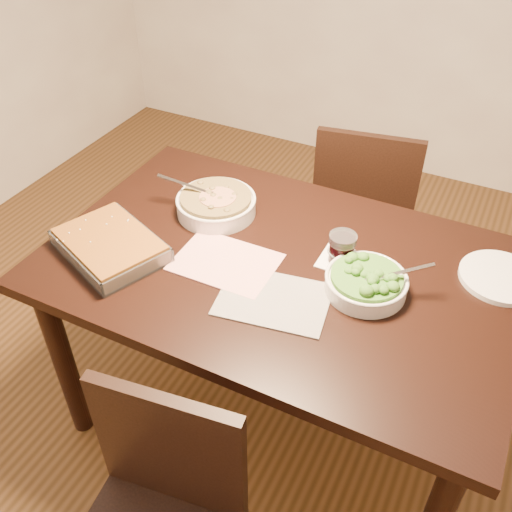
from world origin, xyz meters
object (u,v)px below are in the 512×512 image
wine_tumbler (342,247)px  dinner_plate (500,277)px  broccoli_bowl (366,282)px  baking_dish (110,246)px  table (279,286)px  stew_bowl (216,204)px  chair_far (364,205)px

wine_tumbler → dinner_plate: wine_tumbler is taller
wine_tumbler → dinner_plate: size_ratio=0.39×
broccoli_bowl → baking_dish: (-0.75, -0.19, -0.00)m
broccoli_bowl → wine_tumbler: 0.14m
table → wine_tumbler: (0.16, 0.09, 0.15)m
stew_bowl → baking_dish: size_ratio=0.74×
broccoli_bowl → baking_dish: size_ratio=0.63×
baking_dish → chair_far: 1.15m
table → stew_bowl: bearing=155.0°
table → broccoli_bowl: 0.29m
table → baking_dish: (-0.48, -0.19, 0.12)m
chair_far → dinner_plate: bearing=124.8°
broccoli_bowl → table: bearing=179.2°
broccoli_bowl → dinner_plate: (0.33, 0.22, -0.02)m
chair_far → stew_bowl: bearing=53.2°
broccoli_bowl → dinner_plate: broccoli_bowl is taller
stew_bowl → chair_far: size_ratio=0.34×
chair_far → table: bearing=77.8°
wine_tumbler → dinner_plate: bearing=16.0°
stew_bowl → chair_far: bearing=63.0°
table → broccoli_bowl: broccoli_bowl is taller
wine_tumbler → dinner_plate: (0.44, 0.13, -0.04)m
dinner_plate → chair_far: bearing=134.6°
stew_bowl → chair_far: 0.79m
baking_dish → dinner_plate: 1.15m
broccoli_bowl → dinner_plate: bearing=33.3°
wine_tumbler → baking_dish: bearing=-156.4°
table → chair_far: bearing=87.6°
broccoli_bowl → chair_far: (-0.23, 0.79, -0.30)m
wine_tumbler → broccoli_bowl: bearing=-40.9°
stew_bowl → wine_tumbler: bearing=-6.4°
baking_dish → dinner_plate: baking_dish is taller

